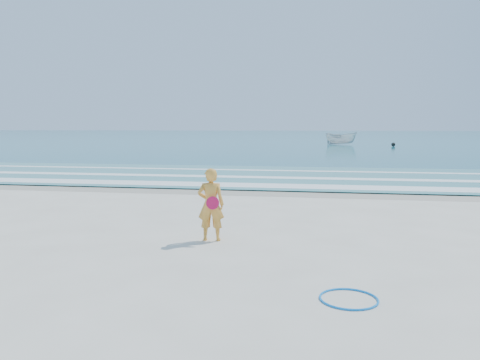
# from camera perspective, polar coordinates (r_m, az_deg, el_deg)

# --- Properties ---
(ground) EXTENTS (400.00, 400.00, 0.00)m
(ground) POSITION_cam_1_polar(r_m,az_deg,el_deg) (8.45, -6.06, -9.86)
(ground) COLOR silver
(ground) RESTS_ON ground
(wet_sand) EXTENTS (400.00, 2.40, 0.00)m
(wet_sand) POSITION_cam_1_polar(r_m,az_deg,el_deg) (17.11, 2.16, -1.39)
(wet_sand) COLOR #B2A893
(wet_sand) RESTS_ON ground
(ocean) EXTENTS (400.00, 190.00, 0.04)m
(ocean) POSITION_cam_1_polar(r_m,az_deg,el_deg) (112.84, 8.66, 5.40)
(ocean) COLOR #19727F
(ocean) RESTS_ON ground
(shallow) EXTENTS (400.00, 10.00, 0.01)m
(shallow) POSITION_cam_1_polar(r_m,az_deg,el_deg) (22.03, 3.89, 0.53)
(shallow) COLOR #59B7AD
(shallow) RESTS_ON ocean
(foam_near) EXTENTS (400.00, 1.40, 0.01)m
(foam_near) POSITION_cam_1_polar(r_m,az_deg,el_deg) (18.38, 2.70, -0.67)
(foam_near) COLOR white
(foam_near) RESTS_ON shallow
(foam_mid) EXTENTS (400.00, 0.90, 0.01)m
(foam_mid) POSITION_cam_1_polar(r_m,az_deg,el_deg) (21.24, 3.66, 0.32)
(foam_mid) COLOR white
(foam_mid) RESTS_ON shallow
(foam_far) EXTENTS (400.00, 0.60, 0.01)m
(foam_far) POSITION_cam_1_polar(r_m,az_deg,el_deg) (24.51, 4.49, 1.16)
(foam_far) COLOR white
(foam_far) RESTS_ON shallow
(hoop) EXTENTS (0.86, 0.86, 0.03)m
(hoop) POSITION_cam_1_polar(r_m,az_deg,el_deg) (6.84, 13.12, -13.92)
(hoop) COLOR #0C7DDE
(hoop) RESTS_ON ground
(boat) EXTENTS (4.28, 2.95, 1.55)m
(boat) POSITION_cam_1_polar(r_m,az_deg,el_deg) (59.04, 12.20, 4.99)
(boat) COLOR silver
(boat) RESTS_ON ocean
(buoy) EXTENTS (0.45, 0.45, 0.45)m
(buoy) POSITION_cam_1_polar(r_m,az_deg,el_deg) (55.22, 18.19, 4.13)
(buoy) COLOR black
(buoy) RESTS_ON ocean
(woman) EXTENTS (0.59, 0.43, 1.53)m
(woman) POSITION_cam_1_polar(r_m,az_deg,el_deg) (9.75, -3.57, -3.00)
(woman) COLOR gold
(woman) RESTS_ON ground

